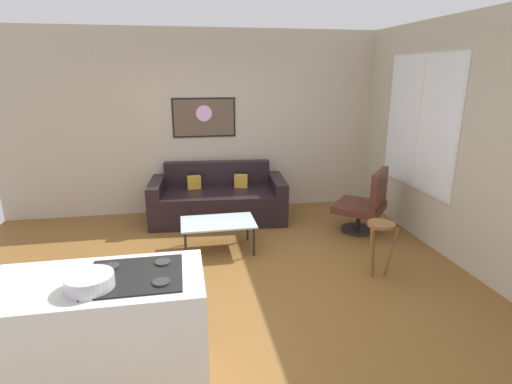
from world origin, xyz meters
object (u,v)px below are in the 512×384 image
couch (218,201)px  coffee_table (218,224)px  wall_painting (204,118)px  bar_stool (380,236)px  armchair (366,204)px  mixing_bowl (90,282)px

couch → coffee_table: size_ratio=2.25×
couch → wall_painting: 1.30m
coffee_table → bar_stool: size_ratio=1.49×
coffee_table → armchair: (2.07, 0.23, 0.07)m
couch → bar_stool: size_ratio=3.35×
mixing_bowl → bar_stool: bearing=27.8°
couch → armchair: bearing=-25.0°
coffee_table → mixing_bowl: mixing_bowl is taller
couch → armchair: 2.16m
couch → wall_painting: wall_painting is taller
coffee_table → bar_stool: bearing=-30.2°
bar_stool → wall_painting: (-1.70, 2.59, 1.03)m
armchair → mixing_bowl: bearing=-139.6°
couch → coffee_table: couch is taller
armchair → wall_painting: 2.74m
bar_stool → mixing_bowl: mixing_bowl is taller
coffee_table → armchair: armchair is taller
coffee_table → wall_painting: 1.98m
coffee_table → wall_painting: wall_painting is taller
couch → coffee_table: 1.15m
coffee_table → wall_painting: size_ratio=0.95×
coffee_table → bar_stool: 1.93m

